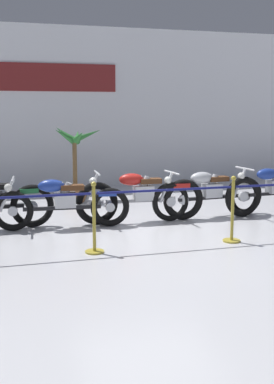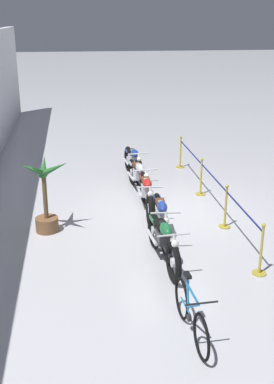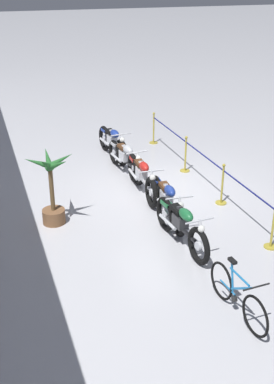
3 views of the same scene
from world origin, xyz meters
name	(u,v)px [view 3 (image 3 of 3)]	position (x,y,z in m)	size (l,w,h in m)	color
ground_plane	(165,190)	(0.00, 0.00, 0.00)	(120.00, 120.00, 0.00)	silver
motorcycle_green_0	(181,225)	(-2.68, 0.72, 0.48)	(2.24, 0.62, 0.96)	black
motorcycle_blue_1	(167,200)	(-1.45, 0.54, 0.46)	(2.39, 0.62, 0.93)	black
motorcycle_red_2	(142,176)	(0.02, 0.64, 0.48)	(2.43, 0.62, 0.97)	black
motorcycle_silver_3	(125,158)	(1.39, 0.65, 0.48)	(2.39, 0.63, 0.95)	black
motorcycle_blue_4	(113,142)	(2.78, 0.62, 0.48)	(2.22, 0.62, 0.97)	black
bicycle	(237,296)	(-5.04, 0.72, 0.37)	(1.71, 0.48, 0.95)	black
potted_palm_left_of_row	(52,191)	(-0.83, 3.07, 0.79)	(1.16, 1.10, 1.76)	brown
stanchion_far_left	(222,177)	(-1.12, -1.04, 0.69)	(7.08, 0.28, 1.05)	gold
stanchion_mid_left	(222,190)	(-1.17, -1.04, 0.36)	(0.28, 0.28, 1.05)	gold
stanchion_mid_right	(185,159)	(1.04, -1.04, 0.36)	(0.28, 0.28, 1.05)	gold
stanchion_far_right	(154,133)	(3.63, -1.04, 0.36)	(0.28, 0.28, 1.05)	gold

